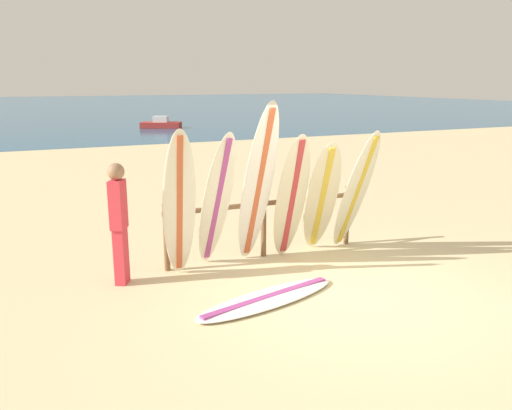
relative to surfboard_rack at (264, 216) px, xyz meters
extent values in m
plane|color=beige|center=(0.41, -1.95, -0.69)|extent=(120.00, 120.00, 0.00)
cube|color=#1E5984|center=(0.41, 56.05, -0.69)|extent=(120.00, 80.00, 0.01)
cylinder|color=brown|center=(-1.63, 0.00, -0.17)|extent=(0.09, 0.09, 1.04)
cylinder|color=brown|center=(0.00, 0.00, -0.17)|extent=(0.09, 0.09, 1.04)
cylinder|color=brown|center=(1.63, 0.00, -0.17)|extent=(0.09, 0.09, 1.04)
cylinder|color=brown|center=(0.00, 0.00, 0.20)|extent=(3.35, 0.08, 0.08)
ellipsoid|color=white|center=(-1.53, -0.43, 0.42)|extent=(0.55, 0.69, 2.23)
cube|color=#CC5933|center=(-1.53, -0.43, 0.42)|extent=(0.16, 0.60, 2.06)
ellipsoid|color=white|center=(-0.91, -0.27, 0.39)|extent=(0.60, 0.98, 2.16)
cube|color=#A53F8C|center=(-0.91, -0.27, 0.39)|extent=(0.21, 0.87, 1.99)
ellipsoid|color=white|center=(-0.26, -0.34, 0.60)|extent=(0.64, 0.93, 2.58)
cube|color=#CC5933|center=(-0.26, -0.34, 0.60)|extent=(0.20, 0.82, 2.38)
ellipsoid|color=beige|center=(0.33, -0.34, 0.34)|extent=(0.59, 0.67, 2.07)
cube|color=#B73338|center=(0.33, -0.34, 0.34)|extent=(0.14, 0.61, 1.91)
ellipsoid|color=beige|center=(0.89, -0.33, 0.28)|extent=(0.72, 1.04, 1.95)
cube|color=gold|center=(0.89, -0.33, 0.28)|extent=(0.28, 0.89, 1.80)
ellipsoid|color=silver|center=(1.49, -0.43, 0.36)|extent=(0.61, 0.98, 2.10)
cube|color=gold|center=(1.49, -0.43, 0.36)|extent=(0.20, 0.87, 1.94)
ellipsoid|color=white|center=(-0.72, -1.67, -0.66)|extent=(2.31, 1.09, 0.07)
cube|color=#A53F8C|center=(-0.72, -1.67, -0.66)|extent=(2.02, 0.59, 0.08)
cube|color=#D8333F|center=(-2.35, -0.25, -0.28)|extent=(0.25, 0.27, 0.82)
cube|color=#D8333F|center=(-2.35, -0.25, 0.47)|extent=(0.29, 0.33, 0.69)
sphere|color=#997051|center=(-2.35, -0.25, 0.93)|extent=(0.24, 0.24, 0.24)
cube|color=#B22D28|center=(4.42, 24.19, -0.51)|extent=(2.62, 2.04, 0.35)
cube|color=silver|center=(4.42, 24.19, -0.15)|extent=(1.11, 1.07, 0.36)
camera|label=1|loc=(-3.49, -7.41, 2.15)|focal=36.43mm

